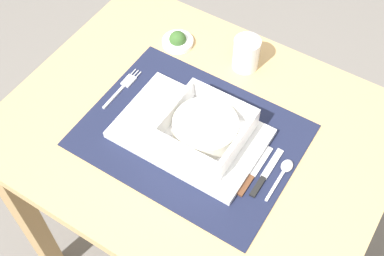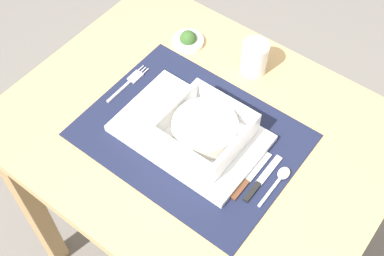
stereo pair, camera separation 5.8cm
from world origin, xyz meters
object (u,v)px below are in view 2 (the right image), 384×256
(dining_table, at_px, (198,158))
(porridge_bowl, at_px, (205,130))
(spoon, at_px, (281,177))
(butter_knife, at_px, (261,181))
(bread_knife, at_px, (249,179))
(fork, at_px, (130,81))
(condiment_saucer, at_px, (188,40))
(drinking_glass, at_px, (254,58))

(dining_table, relative_size, porridge_bowl, 5.03)
(dining_table, relative_size, spoon, 7.65)
(spoon, height_order, butter_knife, spoon)
(spoon, bearing_deg, bread_knife, -142.42)
(fork, bearing_deg, dining_table, 1.60)
(condiment_saucer, bearing_deg, bread_knife, -34.90)
(spoon, bearing_deg, drinking_glass, 132.31)
(condiment_saucer, bearing_deg, fork, -98.37)
(fork, xyz_separation_m, drinking_glass, (0.20, 0.21, 0.03))
(condiment_saucer, bearing_deg, porridge_bowl, -45.70)
(porridge_bowl, bearing_deg, spoon, 6.52)
(spoon, xyz_separation_m, bread_knife, (-0.05, -0.04, -0.00))
(porridge_bowl, height_order, butter_knife, porridge_bowl)
(butter_knife, xyz_separation_m, bread_knife, (-0.02, -0.01, -0.00))
(butter_knife, bearing_deg, spoon, 48.89)
(porridge_bowl, distance_m, drinking_glass, 0.24)
(porridge_bowl, relative_size, condiment_saucer, 2.15)
(fork, relative_size, condiment_saucer, 1.74)
(bread_knife, bearing_deg, dining_table, 168.10)
(dining_table, height_order, condiment_saucer, condiment_saucer)
(fork, distance_m, bread_knife, 0.37)
(porridge_bowl, bearing_deg, bread_knife, -9.37)
(spoon, height_order, drinking_glass, drinking_glass)
(drinking_glass, bearing_deg, spoon, -45.62)
(butter_knife, distance_m, bread_knife, 0.02)
(bread_knife, bearing_deg, fork, 174.99)
(fork, xyz_separation_m, butter_knife, (0.39, -0.04, 0.00))
(fork, height_order, bread_knife, bread_knife)
(porridge_bowl, relative_size, bread_knife, 1.23)
(porridge_bowl, distance_m, condiment_saucer, 0.30)
(spoon, xyz_separation_m, drinking_glass, (-0.21, 0.22, 0.03))
(spoon, relative_size, drinking_glass, 1.35)
(porridge_bowl, height_order, drinking_glass, drinking_glass)
(dining_table, bearing_deg, drinking_glass, 90.55)
(spoon, relative_size, bread_knife, 0.81)
(dining_table, height_order, drinking_glass, drinking_glass)
(dining_table, bearing_deg, fork, 177.76)
(dining_table, bearing_deg, bread_knife, -14.76)
(dining_table, distance_m, condiment_saucer, 0.30)
(spoon, distance_m, butter_knife, 0.04)
(bread_knife, bearing_deg, spoon, 42.50)
(dining_table, relative_size, bread_knife, 6.18)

